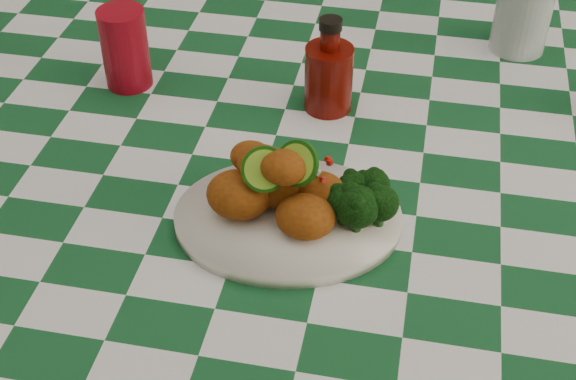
% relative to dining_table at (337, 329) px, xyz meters
% --- Properties ---
extents(dining_table, '(1.66, 1.06, 0.79)m').
position_rel_dining_table_xyz_m(dining_table, '(0.00, 0.00, 0.00)').
color(dining_table, '#134E24').
rests_on(dining_table, ground).
extents(plate, '(0.31, 0.26, 0.02)m').
position_rel_dining_table_xyz_m(plate, '(-0.05, -0.18, 0.40)').
color(plate, white).
rests_on(plate, dining_table).
extents(fried_chicken_pile, '(0.15, 0.11, 0.09)m').
position_rel_dining_table_xyz_m(fried_chicken_pile, '(-0.05, -0.18, 0.46)').
color(fried_chicken_pile, '#91430E').
rests_on(fried_chicken_pile, plate).
extents(broccoli_side, '(0.08, 0.08, 0.06)m').
position_rel_dining_table_xyz_m(broccoli_side, '(0.04, -0.16, 0.44)').
color(broccoli_side, black).
rests_on(broccoli_side, plate).
extents(red_tumbler, '(0.09, 0.09, 0.12)m').
position_rel_dining_table_xyz_m(red_tumbler, '(-0.35, 0.09, 0.45)').
color(red_tumbler, maroon).
rests_on(red_tumbler, dining_table).
extents(ketchup_bottle, '(0.07, 0.07, 0.14)m').
position_rel_dining_table_xyz_m(ketchup_bottle, '(-0.04, 0.08, 0.46)').
color(ketchup_bottle, '#5A0A04').
rests_on(ketchup_bottle, dining_table).
extents(mason_jar, '(0.10, 0.10, 0.13)m').
position_rel_dining_table_xyz_m(mason_jar, '(0.23, 0.31, 0.46)').
color(mason_jar, '#B2BCBA').
rests_on(mason_jar, dining_table).
extents(wooden_chair_left, '(0.61, 0.62, 1.03)m').
position_rel_dining_table_xyz_m(wooden_chair_left, '(-0.35, 0.72, 0.12)').
color(wooden_chair_left, '#472814').
rests_on(wooden_chair_left, ground).
extents(wooden_chair_right, '(0.53, 0.54, 0.91)m').
position_rel_dining_table_xyz_m(wooden_chair_right, '(0.26, 0.68, 0.06)').
color(wooden_chair_right, '#472814').
rests_on(wooden_chair_right, ground).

